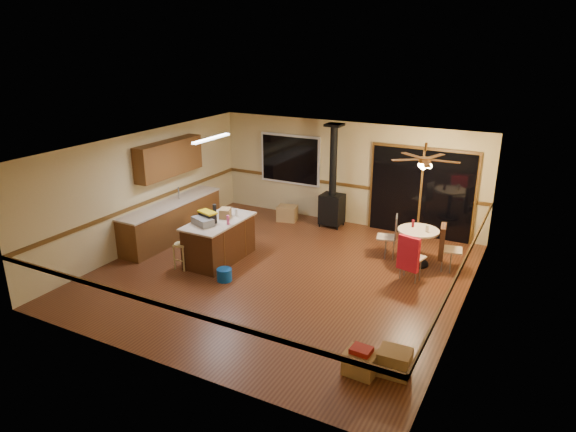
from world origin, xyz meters
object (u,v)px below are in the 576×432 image
Objects in this scene: blue_bucket at (224,275)px; dining_table at (418,241)px; chair_left at (392,232)px; box_corner_b at (395,362)px; toolbox_black at (208,218)px; box_under_window at (287,213)px; wood_stove at (332,199)px; chair_right at (443,242)px; toolbox_grey at (203,221)px; box_corner_a at (361,363)px; bar_stool at (183,256)px; kitchen_island at (219,240)px; chair_near at (409,253)px.

dining_table is at bearing 38.89° from blue_bucket.
box_corner_b is at bearing -72.08° from chair_left.
toolbox_black is 0.76× the size of box_under_window.
wood_stove is at bearing 66.36° from toolbox_black.
box_corner_b is (4.61, -1.91, -0.82)m from toolbox_black.
chair_right is (3.02, -1.29, -0.13)m from wood_stove.
toolbox_grey is at bearing -154.42° from chair_right.
box_corner_a is at bearing -152.34° from box_corner_b.
chair_left is 0.74× the size of chair_right.
toolbox_grey is at bearing 48.76° from bar_stool.
kitchen_island is 0.60m from toolbox_black.
box_corner_b is at bearing -58.30° from wood_stove.
wood_stove is 3.71m from toolbox_grey.
chair_near is (0.65, -1.00, 0.01)m from chair_left.
wood_stove is at bearing 80.54° from blue_bucket.
wood_stove is 1.31m from box_under_window.
chair_near is at bearing -28.41° from box_under_window.
box_under_window is at bearing 162.72° from dining_table.
toolbox_grey is 1.07× the size of box_corner_b.
dining_table is 0.61m from chair_left.
kitchen_island is 3.02× the size of bar_stool.
chair_near is (0.06, -0.88, 0.07)m from dining_table.
chair_left is 4.20m from box_corner_b.
bar_stool is 1.10m from blue_bucket.
wood_stove is 6.09m from box_corner_b.
box_under_window is (-3.74, 2.02, -0.40)m from chair_near.
bar_stool is at bearing -120.91° from kitchen_island.
chair_right is 1.57× the size of box_corner_a.
kitchen_island is at bearing 129.66° from blue_bucket.
kitchen_island is 4.97m from box_corner_b.
chair_near is (3.98, 1.23, -0.38)m from toolbox_grey.
chair_left is at bearing 46.27° from blue_bucket.
wood_stove is 3.37m from chair_near.
box_corner_a is at bearing -27.03° from toolbox_black.
box_corner_a is at bearing -25.15° from toolbox_grey.
toolbox_black reaches higher than bar_stool.
bar_stool is 0.65× the size of dining_table.
toolbox_grey reaches higher than chair_near.
toolbox_black is 4.14m from chair_near.
box_corner_a is at bearing -86.33° from dining_table.
chair_near is (3.86, 0.86, 0.14)m from kitchen_island.
chair_right is (3.66, 2.55, 0.47)m from blue_bucket.
toolbox_black is at bearing 157.49° from box_corner_b.
chair_near is at bearing 27.38° from blue_bucket.
toolbox_black reaches higher than box_under_window.
chair_left is 1.12m from chair_right.
bar_stool is at bearing -149.87° from dining_table.
toolbox_black reaches higher than chair_right.
chair_near is 1.00× the size of chair_right.
chair_near is 3.07m from box_corner_b.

